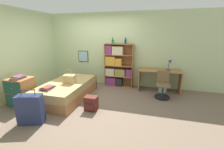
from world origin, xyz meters
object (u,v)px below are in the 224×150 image
magazine_pile_on_dresser (19,77)px  suitcase (30,109)px  bottle_green (113,41)px  handbag (69,79)px  backpack (91,103)px  book_stack_on_bed (48,88)px  bed (68,90)px  dresser (21,92)px  desk_chair (162,89)px  desk_lamp (170,63)px  waste_bin (163,88)px  bookcase (116,66)px  desk (159,76)px  bottle_brown (125,41)px

magazine_pile_on_dresser → suitcase: bearing=-35.9°
bottle_green → handbag: bearing=-122.2°
handbag → backpack: size_ratio=1.11×
handbag → book_stack_on_bed: (-0.29, -0.58, -0.09)m
bed → dresser: bearing=-141.1°
desk_chair → handbag: bearing=-163.2°
bottle_green → desk_lamp: 2.03m
bottle_green → desk_lamp: (1.93, -0.04, -0.64)m
magazine_pile_on_dresser → waste_bin: bearing=28.6°
book_stack_on_bed → dresser: size_ratio=0.48×
magazine_pile_on_dresser → backpack: bearing=7.5°
bookcase → desk_lamp: bearing=-1.7°
bottle_green → desk: size_ratio=0.16×
handbag → bottle_brown: 2.25m
desk → desk_lamp: (0.30, 0.07, 0.46)m
handbag → suitcase: size_ratio=0.52×
bed → handbag: handbag is taller
handbag → desk_chair: bearing=16.8°
magazine_pile_on_dresser → desk_chair: 3.99m
suitcase → bookcase: 3.08m
bottle_green → bed: bearing=-127.1°
bed → bottle_green: 2.21m
bed → bookcase: bookcase is taller
waste_bin → handbag: bearing=-154.3°
bottle_brown → desk_chair: size_ratio=0.27×
bookcase → bottle_brown: 0.94m
waste_bin → desk: bearing=157.7°
bottle_green → backpack: bearing=-91.7°
book_stack_on_bed → waste_bin: book_stack_on_bed is taller
desk → backpack: desk is taller
book_stack_on_bed → waste_bin: size_ratio=1.28×
bookcase → desk_lamp: (1.80, -0.05, 0.24)m
dresser → desk: dresser is taller
dresser → bottle_brown: bottle_brown is taller
magazine_pile_on_dresser → book_stack_on_bed: bearing=11.5°
desk_chair → waste_bin: size_ratio=2.84×
magazine_pile_on_dresser → bottle_green: (1.93, 2.17, 0.83)m
backpack → desk_chair: bearing=35.6°
magazine_pile_on_dresser → desk_lamp: desk_lamp is taller
desk_chair → desk: bearing=99.3°
desk_chair → backpack: desk_chair is taller
backpack → handbag: bearing=150.8°
book_stack_on_bed → waste_bin: 3.53m
handbag → bookcase: bookcase is taller
book_stack_on_bed → magazine_pile_on_dresser: 0.79m
dresser → desk_chair: bearing=21.8°
magazine_pile_on_dresser → waste_bin: size_ratio=1.32×
suitcase → desk_chair: bearing=37.3°
bookcase → waste_bin: bearing=-6.0°
desk → desk_chair: desk_chair is taller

